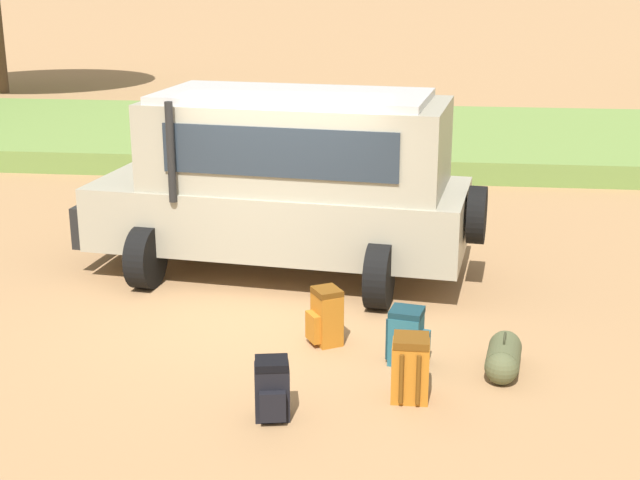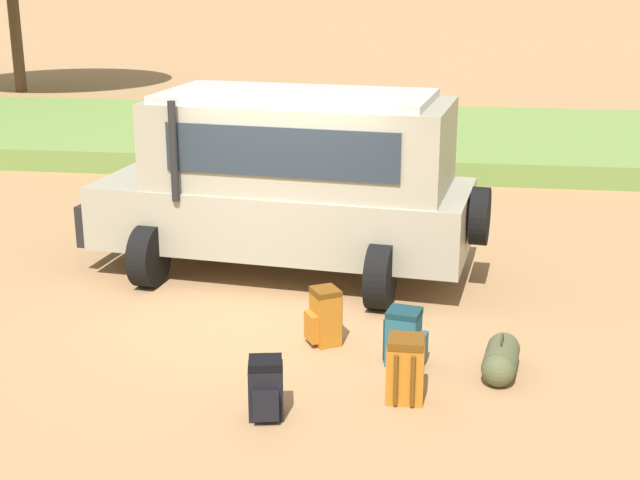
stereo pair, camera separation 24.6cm
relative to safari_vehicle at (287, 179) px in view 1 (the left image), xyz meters
The scene contains 8 objects.
ground_plane 1.83m from the safari_vehicle, 88.53° to the right, with size 320.00×320.00×0.00m, color #9E754C.
grass_bank 8.88m from the safari_vehicle, 89.78° to the left, with size 120.00×7.00×0.44m.
safari_vehicle is the anchor object (origin of this frame).
backpack_beside_front_wheel 3.30m from the safari_vehicle, 58.18° to the right, with size 0.47×0.38×0.59m.
backpack_cluster_center 2.60m from the safari_vehicle, 71.52° to the right, with size 0.44×0.42×0.64m.
backpack_near_rear_wheel 4.17m from the safari_vehicle, 83.48° to the right, with size 0.36×0.41×0.58m.
backpack_outermost 4.00m from the safari_vehicle, 63.91° to the right, with size 0.35×0.44×0.64m.
duffel_bag_low_black_case 4.02m from the safari_vehicle, 46.70° to the right, with size 0.42×0.87×0.44m.
Camera 1 is at (1.71, -9.99, 4.00)m, focal length 50.00 mm.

